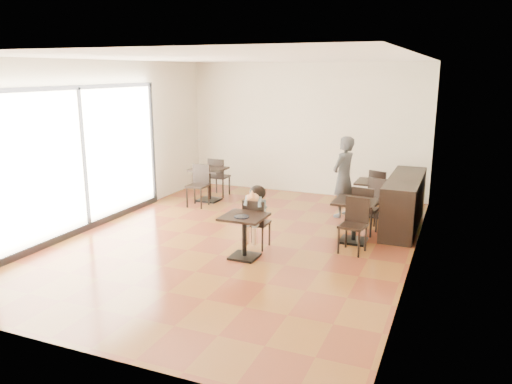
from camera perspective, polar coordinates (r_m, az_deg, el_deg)
The scene contains 23 objects.
floor at distance 9.08m, azimuth -2.07°, elevation -5.57°, with size 6.00×8.00×0.01m, color brown.
ceiling at distance 8.57m, azimuth -2.26°, elevation 15.06°, with size 6.00×8.00×0.01m, color white.
wall_back at distance 12.39m, azimuth 5.64°, elevation 7.18°, with size 6.00×0.01×3.20m, color white.
wall_front at distance 5.40m, azimuth -20.19°, elevation -2.15°, with size 6.00×0.01×3.20m, color white.
wall_left at distance 10.29m, azimuth -17.59°, elevation 5.28°, with size 0.01×8.00×3.20m, color white.
wall_right at distance 7.93m, azimuth 17.98°, elevation 2.89°, with size 0.01×8.00×3.20m, color white.
storefront_window at distance 9.93m, azimuth -19.22°, elevation 3.69°, with size 0.04×4.50×2.60m, color white.
child_table at distance 8.16m, azimuth -1.35°, elevation -5.13°, with size 0.68×0.68×0.72m, color black, non-canonical shape.
child_chair at distance 8.62m, azimuth 0.13°, elevation -3.58°, with size 0.39×0.39×0.87m, color black, non-canonical shape.
child at distance 8.58m, azimuth 0.13°, elevation -2.87°, with size 0.39×0.55×1.09m, color slate, non-canonical shape.
plate at distance 7.96m, azimuth -1.66°, elevation -2.84°, with size 0.24×0.24×0.01m, color black.
pizza_slice at distance 8.31m, azimuth -0.37°, elevation -0.57°, with size 0.25×0.20×0.06m, color tan, non-canonical shape.
adult_patron at distance 10.51m, azimuth 9.96°, elevation 1.71°, with size 0.62×0.41×1.70m, color #3D3D42.
cafe_table_mid at distance 9.08m, azimuth 11.15°, elevation -3.29°, with size 0.72×0.72×0.76m, color black, non-canonical shape.
cafe_table_left at distance 11.77m, azimuth -5.39°, elevation 0.86°, with size 0.74×0.74×0.78m, color black, non-canonical shape.
cafe_table_back at distance 10.80m, azimuth 13.16°, elevation -0.73°, with size 0.70×0.70×0.74m, color black, non-canonical shape.
chair_mid_a at distance 9.56m, azimuth 12.37°, elevation -2.00°, with size 0.41×0.41×0.92m, color black, non-canonical shape.
chair_mid_b at distance 8.52m, azimuth 11.01°, elevation -3.87°, with size 0.41×0.41×0.92m, color black, non-canonical shape.
chair_left_a at distance 12.23m, azimuth -4.19°, elevation 1.75°, with size 0.42×0.42×0.94m, color black, non-canonical shape.
chair_left_b at distance 11.28m, azimuth -6.70°, elevation 0.67°, with size 0.42×0.42×0.94m, color black, non-canonical shape.
chair_back_a at distance 11.30m, azimuth 14.05°, elevation 0.25°, with size 0.40×0.40×0.89m, color black, non-canonical shape.
chair_back_b at distance 10.24m, azimuth 13.10°, elevation -1.07°, with size 0.40×0.40×0.89m, color black, non-canonical shape.
service_counter at distance 10.14m, azimuth 16.55°, elevation -1.12°, with size 0.60×2.40×1.00m, color black.
Camera 1 is at (3.59, -7.78, 3.00)m, focal length 35.00 mm.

